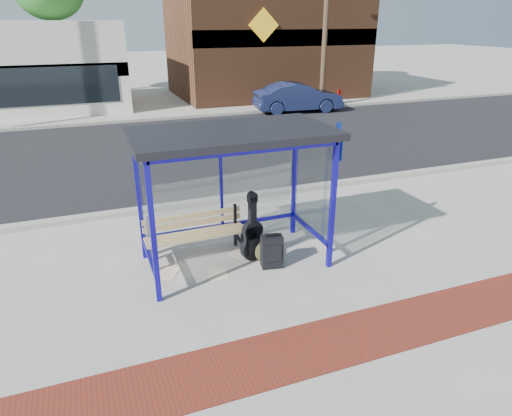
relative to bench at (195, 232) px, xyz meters
name	(u,v)px	position (x,y,z in m)	size (l,w,h in m)	color
ground	(235,262)	(0.60, -0.46, -0.49)	(120.00, 120.00, 0.00)	#B2ADA0
brick_paver_strip	(297,351)	(0.60, -3.06, -0.48)	(60.00, 1.00, 0.01)	maroon
curb_near	(196,203)	(0.60, 2.44, -0.43)	(60.00, 0.25, 0.12)	gray
street_asphalt	(159,151)	(0.60, 7.54, -0.49)	(60.00, 10.00, 0.00)	black
curb_far	(139,120)	(0.60, 12.64, -0.43)	(60.00, 0.25, 0.12)	gray
far_sidewalk	(133,113)	(0.60, 14.54, -0.49)	(60.00, 4.00, 0.01)	#B2ADA0
bus_shelter	(232,150)	(0.60, -0.39, 1.58)	(3.30, 1.80, 2.42)	#160EA0
storefront_brown	(265,36)	(8.60, 18.03, 2.71)	(10.00, 7.08, 6.40)	#59331E
utility_pole_east	(326,18)	(9.60, 12.94, 3.62)	(1.60, 0.24, 8.00)	#4C3826
bench	(195,232)	(0.00, 0.00, 0.00)	(1.84, 0.48, 0.86)	black
guitar_bag	(252,237)	(0.93, -0.49, -0.04)	(0.47, 0.21, 1.24)	black
suitcase	(272,252)	(1.15, -0.87, -0.19)	(0.41, 0.30, 0.65)	black
backpack	(263,252)	(1.08, -0.62, -0.31)	(0.31, 0.28, 0.37)	#2B2918
sign_post	(335,183)	(2.41, -0.74, 0.89)	(0.15, 0.30, 2.46)	navy
newspaper_a	(168,273)	(-0.62, -0.43, -0.49)	(0.41, 0.32, 0.01)	white
newspaper_b	(218,274)	(0.19, -0.78, -0.49)	(0.40, 0.31, 0.01)	white
newspaper_c	(241,253)	(0.80, -0.19, -0.49)	(0.42, 0.33, 0.01)	white
parked_car	(298,97)	(7.95, 12.21, 0.19)	(1.43, 4.11, 1.35)	#1B244D
fire_hydrant	(339,96)	(10.98, 13.56, -0.09)	(0.33, 0.22, 0.74)	#B3100C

